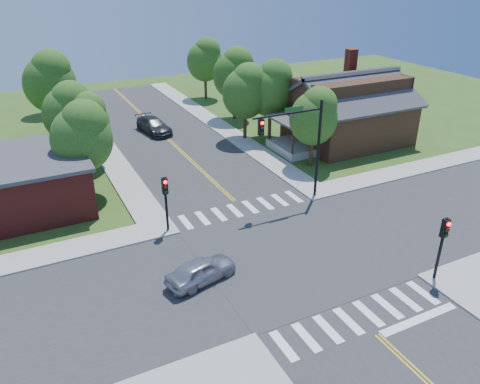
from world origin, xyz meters
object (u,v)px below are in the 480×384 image
signal_mast_ne (299,137)px  car_dgrey (154,126)px  signal_pole_se (443,238)px  car_silver (201,271)px  signal_pole_nw (166,194)px  house_ne (348,107)px

signal_mast_ne → car_dgrey: signal_mast_ne is taller
signal_pole_se → car_silver: (-11.26, 5.50, -1.99)m
signal_pole_nw → car_silver: 6.04m
signal_pole_se → car_dgrey: size_ratio=0.71×
signal_pole_se → car_dgrey: (-6.22, 30.33, -1.92)m
house_ne → car_silver: house_ne is taller
signal_pole_nw → car_silver: bearing=-90.6°
signal_pole_nw → car_silver: (-0.06, -5.70, -1.99)m
signal_pole_nw → car_dgrey: size_ratio=0.71×
car_silver → car_dgrey: 25.34m
signal_pole_se → car_dgrey: bearing=101.6°
house_ne → car_dgrey: house_ne is taller
house_ne → signal_pole_se: bearing=-115.6°
signal_pole_se → house_ne: size_ratio=0.29×
car_dgrey → car_silver: bearing=-110.8°
signal_mast_ne → car_dgrey: bearing=103.3°
signal_mast_ne → car_dgrey: (-4.53, 19.12, -4.11)m
signal_mast_ne → signal_pole_nw: bearing=-179.9°
car_silver → car_dgrey: (5.04, 24.83, 0.07)m
car_dgrey → signal_pole_se: bearing=-87.8°
signal_pole_nw → car_silver: signal_pole_nw is taller
signal_mast_ne → signal_pole_se: (1.69, -11.21, -2.19)m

